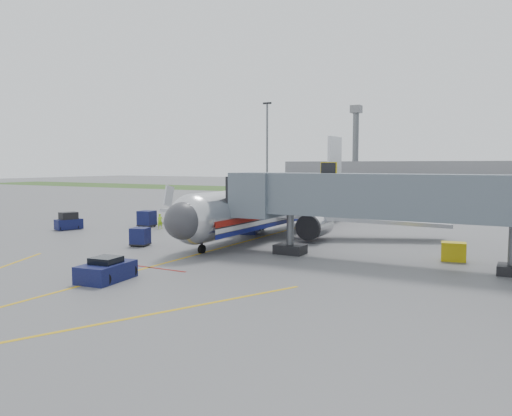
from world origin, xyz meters
The scene contains 16 objects.
ground centered at (0.00, 0.00, 0.00)m, with size 400.00×400.00×0.00m, color #565659.
grass_strip centered at (0.00, 90.00, 0.01)m, with size 300.00×25.00×0.01m, color #2D4C1E.
apron_markings centered at (0.00, -7.40, 0.00)m, with size 21.52×50.00×0.01m.
airliner centered at (0.00, 15.25, 2.65)m, with size 32.10×35.67×10.25m.
jet_bridge centered at (12.86, 5.00, 4.47)m, with size 25.30×4.00×6.90m.
light_mast_left centered at (-30.00, 70.00, 10.78)m, with size 2.00×0.44×20.40m.
distant_terminal centered at (-10.00, 170.00, 4.00)m, with size 120.00×14.00×8.00m, color slate.
control_tower centered at (-40.00, 165.00, 17.33)m, with size 4.00×4.00×30.00m.
pushback_tug centered at (0.32, -8.06, 0.58)m, with size 2.42×3.55×1.39m.
baggage_tug centered at (-20.04, 6.68, 0.80)m, with size 2.12×2.89×1.81m.
baggage_cart_a centered at (-3.00, 15.74, 0.88)m, with size 1.96×1.96×1.72m.
baggage_cart_b centered at (-14.49, 12.35, 0.89)m, with size 1.82×1.82×1.74m.
baggage_cart_c centered at (-6.42, 2.33, 0.77)m, with size 1.74×1.74×1.51m.
belt_loader centered at (-2.52, 13.94, 0.55)m, with size 2.82×4.69×2.23m.
ground_power_cart centered at (17.18, 8.00, 0.65)m, with size 1.77×1.31×1.31m.
ramp_worker centered at (-12.21, 11.81, 0.79)m, with size 0.58×0.38×1.58m, color #A3E51A.
Camera 1 is at (21.71, -28.81, 6.73)m, focal length 35.00 mm.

